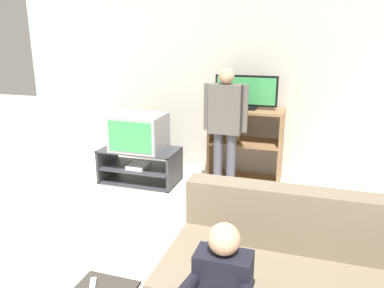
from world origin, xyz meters
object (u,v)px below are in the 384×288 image
at_px(media_shelf, 246,145).
at_px(remote_control_white, 93,285).
at_px(tv_stand, 140,165).
at_px(person_standing_adult, 225,120).
at_px(television_main, 139,132).
at_px(television_flat, 246,93).

bearing_deg(media_shelf, remote_control_white, -98.88).
height_order(tv_stand, remote_control_white, tv_stand).
relative_size(tv_stand, remote_control_white, 7.12).
xyz_separation_m(tv_stand, person_standing_adult, (1.16, -0.04, 0.71)).
relative_size(tv_stand, media_shelf, 1.03).
bearing_deg(tv_stand, television_main, -59.08).
xyz_separation_m(media_shelf, remote_control_white, (-0.47, -3.00, -0.16)).
bearing_deg(television_main, remote_control_white, -71.17).
bearing_deg(television_flat, tv_stand, -161.16).
xyz_separation_m(television_main, television_flat, (1.31, 0.46, 0.51)).
distance_m(media_shelf, television_flat, 0.69).
height_order(television_flat, person_standing_adult, person_standing_adult).
height_order(television_main, media_shelf, media_shelf).
bearing_deg(remote_control_white, television_flat, 55.32).
bearing_deg(tv_stand, media_shelf, 18.83).
bearing_deg(remote_control_white, media_shelf, 54.92).
relative_size(media_shelf, television_flat, 1.24).
distance_m(television_main, media_shelf, 1.42).
xyz_separation_m(television_flat, remote_control_white, (-0.45, -3.00, -0.85)).
relative_size(media_shelf, person_standing_adult, 0.64).
xyz_separation_m(television_flat, person_standing_adult, (-0.15, -0.49, -0.26)).
relative_size(television_main, media_shelf, 0.67).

